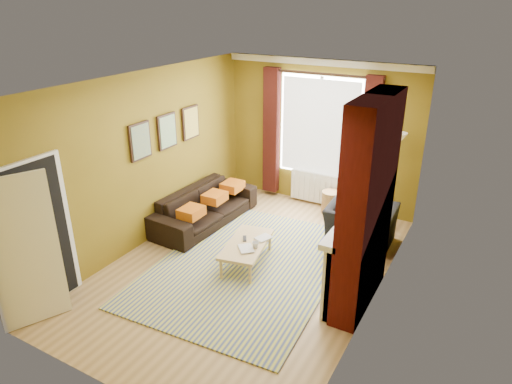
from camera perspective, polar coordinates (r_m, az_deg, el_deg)
ground at (r=7.10m, az=-1.00°, el=-9.27°), size 5.50×5.50×0.00m
room_walls at (r=6.43m, az=5.03°, el=0.92°), size 3.82×5.54×2.83m
striped_rug at (r=7.09m, az=-1.16°, el=-9.20°), size 2.79×3.73×0.02m
sofa at (r=8.29m, az=-6.38°, el=-1.84°), size 0.97×2.23×0.64m
armchair at (r=7.74m, az=12.92°, el=-4.05°), size 1.08×0.95×0.69m
coffee_table at (r=6.99m, az=-1.18°, el=-6.65°), size 0.77×1.20×0.37m
wicker_stool at (r=8.77m, az=9.33°, el=-1.29°), size 0.42×0.42×0.44m
floor_lamp at (r=8.01m, az=17.22°, el=4.53°), size 0.26×0.26×1.76m
book_a at (r=6.77m, az=-2.10°, el=-7.20°), size 0.33×0.34×0.03m
book_b at (r=7.14m, az=0.43°, el=-5.48°), size 0.26×0.30×0.02m
mug at (r=6.82m, az=-0.07°, el=-6.63°), size 0.13×0.13×0.10m
tv_remote at (r=7.06m, az=-1.42°, el=-5.84°), size 0.13×0.17×0.02m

